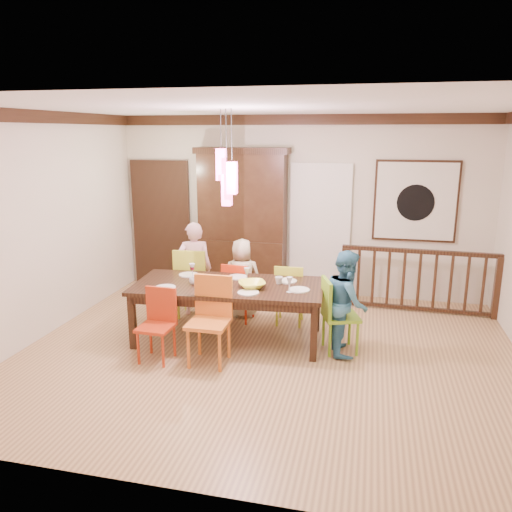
% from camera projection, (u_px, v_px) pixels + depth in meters
% --- Properties ---
extents(floor, '(6.00, 6.00, 0.00)m').
position_uv_depth(floor, '(268.00, 353.00, 6.10)').
color(floor, '#926B46').
rests_on(floor, ground).
extents(ceiling, '(6.00, 6.00, 0.00)m').
position_uv_depth(ceiling, '(269.00, 107.00, 5.40)').
color(ceiling, white).
rests_on(ceiling, wall_back).
extents(wall_back, '(6.00, 0.00, 6.00)m').
position_uv_depth(wall_back, '(299.00, 207.00, 8.12)').
color(wall_back, beige).
rests_on(wall_back, floor).
extents(wall_left, '(0.00, 5.00, 5.00)m').
position_uv_depth(wall_left, '(40.00, 227.00, 6.41)').
color(wall_left, beige).
rests_on(wall_left, floor).
extents(crown_molding, '(6.00, 5.00, 0.16)m').
position_uv_depth(crown_molding, '(269.00, 114.00, 5.42)').
color(crown_molding, black).
rests_on(crown_molding, wall_back).
extents(panel_door, '(1.04, 0.07, 2.24)m').
position_uv_depth(panel_door, '(162.00, 225.00, 8.69)').
color(panel_door, black).
rests_on(panel_door, wall_back).
extents(white_doorway, '(0.97, 0.05, 2.22)m').
position_uv_depth(white_doorway, '(320.00, 232.00, 8.10)').
color(white_doorway, silver).
rests_on(white_doorway, wall_back).
extents(painting, '(1.25, 0.06, 1.25)m').
position_uv_depth(painting, '(415.00, 201.00, 7.65)').
color(painting, black).
rests_on(painting, wall_back).
extents(pendant_cluster, '(0.27, 0.21, 1.14)m').
position_uv_depth(pendant_cluster, '(227.00, 177.00, 6.02)').
color(pendant_cluster, '#FF4C9E').
rests_on(pendant_cluster, ceiling).
extents(dining_table, '(2.47, 1.25, 0.75)m').
position_uv_depth(dining_table, '(228.00, 290.00, 6.36)').
color(dining_table, black).
rests_on(dining_table, floor).
extents(chair_far_left, '(0.50, 0.50, 1.03)m').
position_uv_depth(chair_far_left, '(194.00, 277.00, 7.24)').
color(chair_far_left, '#B9C831').
rests_on(chair_far_left, floor).
extents(chair_far_mid, '(0.42, 0.42, 0.86)m').
position_uv_depth(chair_far_mid, '(239.00, 287.00, 7.09)').
color(chair_far_mid, red).
rests_on(chair_far_mid, floor).
extents(chair_far_right, '(0.40, 0.40, 0.87)m').
position_uv_depth(chair_far_right, '(290.00, 289.00, 6.96)').
color(chair_far_right, gold).
rests_on(chair_far_right, floor).
extents(chair_near_left, '(0.40, 0.40, 0.86)m').
position_uv_depth(chair_near_left, '(155.00, 321.00, 5.81)').
color(chair_near_left, '#AD3012').
rests_on(chair_near_left, floor).
extents(chair_near_mid, '(0.46, 0.46, 1.02)m').
position_uv_depth(chair_near_mid, '(208.00, 316.00, 5.72)').
color(chair_near_mid, orange).
rests_on(chair_near_mid, floor).
extents(chair_end_right, '(0.53, 0.53, 0.92)m').
position_uv_depth(chair_end_right, '(341.00, 310.00, 6.06)').
color(chair_end_right, '#6FA91F').
rests_on(chair_end_right, floor).
extents(china_hutch, '(1.52, 0.46, 2.40)m').
position_uv_depth(china_hutch, '(243.00, 222.00, 8.18)').
color(china_hutch, black).
rests_on(china_hutch, floor).
extents(balustrade, '(2.30, 0.18, 0.96)m').
position_uv_depth(balustrade, '(419.00, 280.00, 7.41)').
color(balustrade, black).
rests_on(balustrade, floor).
extents(person_far_left, '(0.58, 0.46, 1.38)m').
position_uv_depth(person_far_left, '(195.00, 269.00, 7.27)').
color(person_far_left, '#FFC2CE').
rests_on(person_far_left, floor).
extents(person_far_mid, '(0.63, 0.48, 1.15)m').
position_uv_depth(person_far_mid, '(242.00, 278.00, 7.22)').
color(person_far_mid, beige).
rests_on(person_far_mid, floor).
extents(person_end_right, '(0.59, 0.70, 1.28)m').
position_uv_depth(person_end_right, '(346.00, 302.00, 6.01)').
color(person_end_right, teal).
rests_on(person_end_right, floor).
extents(serving_bowl, '(0.44, 0.44, 0.08)m').
position_uv_depth(serving_bowl, '(252.00, 285.00, 6.19)').
color(serving_bowl, '#E9EC43').
rests_on(serving_bowl, dining_table).
extents(small_bowl, '(0.22, 0.22, 0.06)m').
position_uv_depth(small_bowl, '(208.00, 279.00, 6.48)').
color(small_bowl, white).
rests_on(small_bowl, dining_table).
extents(cup_left, '(0.14, 0.14, 0.09)m').
position_uv_depth(cup_left, '(194.00, 281.00, 6.33)').
color(cup_left, silver).
rests_on(cup_left, dining_table).
extents(cup_right, '(0.10, 0.10, 0.09)m').
position_uv_depth(cup_right, '(279.00, 280.00, 6.35)').
color(cup_right, silver).
rests_on(cup_right, dining_table).
extents(plate_far_left, '(0.26, 0.26, 0.01)m').
position_uv_depth(plate_far_left, '(189.00, 275.00, 6.74)').
color(plate_far_left, white).
rests_on(plate_far_left, dining_table).
extents(plate_far_mid, '(0.26, 0.26, 0.01)m').
position_uv_depth(plate_far_mid, '(238.00, 277.00, 6.63)').
color(plate_far_mid, white).
rests_on(plate_far_mid, dining_table).
extents(plate_far_right, '(0.26, 0.26, 0.01)m').
position_uv_depth(plate_far_right, '(287.00, 281.00, 6.46)').
color(plate_far_right, white).
rests_on(plate_far_right, dining_table).
extents(plate_near_left, '(0.26, 0.26, 0.01)m').
position_uv_depth(plate_near_left, '(165.00, 288.00, 6.19)').
color(plate_near_left, white).
rests_on(plate_near_left, dining_table).
extents(plate_near_mid, '(0.26, 0.26, 0.01)m').
position_uv_depth(plate_near_mid, '(248.00, 293.00, 5.99)').
color(plate_near_mid, white).
rests_on(plate_near_mid, dining_table).
extents(plate_end_right, '(0.26, 0.26, 0.01)m').
position_uv_depth(plate_end_right, '(299.00, 290.00, 6.10)').
color(plate_end_right, white).
rests_on(plate_end_right, dining_table).
extents(wine_glass_a, '(0.08, 0.08, 0.19)m').
position_uv_depth(wine_glass_a, '(192.00, 271.00, 6.62)').
color(wine_glass_a, '#590C19').
rests_on(wine_glass_a, dining_table).
extents(wine_glass_b, '(0.08, 0.08, 0.19)m').
position_uv_depth(wine_glass_b, '(247.00, 275.00, 6.41)').
color(wine_glass_b, silver).
rests_on(wine_glass_b, dining_table).
extents(wine_glass_c, '(0.08, 0.08, 0.19)m').
position_uv_depth(wine_glass_c, '(219.00, 283.00, 6.07)').
color(wine_glass_c, '#590C19').
rests_on(wine_glass_c, dining_table).
extents(wine_glass_d, '(0.08, 0.08, 0.19)m').
position_uv_depth(wine_glass_d, '(289.00, 285.00, 6.01)').
color(wine_glass_d, silver).
rests_on(wine_glass_d, dining_table).
extents(napkin, '(0.18, 0.14, 0.01)m').
position_uv_depth(napkin, '(212.00, 292.00, 6.01)').
color(napkin, '#D83359').
rests_on(napkin, dining_table).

